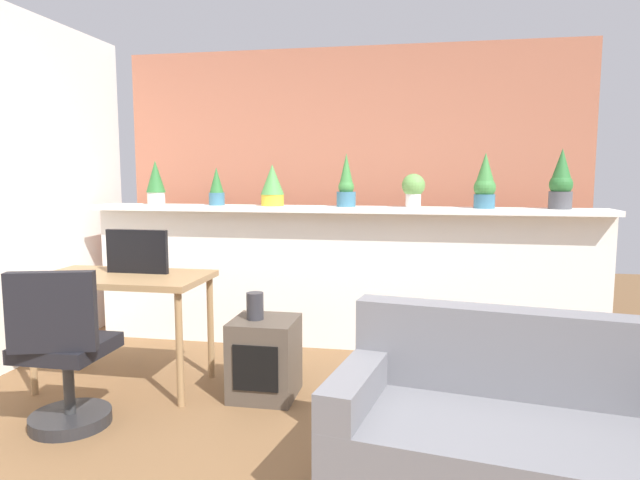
{
  "coord_description": "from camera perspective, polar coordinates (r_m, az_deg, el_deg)",
  "views": [
    {
      "loc": [
        0.66,
        -2.4,
        1.41
      ],
      "look_at": [
        0.05,
        0.92,
        1.01
      ],
      "focal_mm": 31.39,
      "sensor_mm": 36.0,
      "label": 1
    }
  ],
  "objects": [
    {
      "name": "vase_on_shelf",
      "position": [
        3.55,
        -6.64,
        -6.69
      ],
      "size": [
        0.11,
        0.11,
        0.17
      ],
      "primitive_type": "cylinder",
      "color": "#2D2D33",
      "rests_on": "side_cube_shelf"
    },
    {
      "name": "couch",
      "position": [
        2.62,
        19.97,
        -19.08
      ],
      "size": [
        1.67,
        1.01,
        0.8
      ],
      "color": "slate",
      "rests_on": "ground"
    },
    {
      "name": "potted_plant_5",
      "position": [
        4.38,
        16.46,
        5.58
      ],
      "size": [
        0.16,
        0.16,
        0.42
      ],
      "color": "#386B84",
      "rests_on": "plant_shelf"
    },
    {
      "name": "desk",
      "position": [
        3.89,
        -19.45,
        -4.6
      ],
      "size": [
        1.1,
        0.6,
        0.75
      ],
      "color": "#99754C",
      "rests_on": "ground"
    },
    {
      "name": "potted_plant_0",
      "position": [
        4.89,
        -16.41,
        5.71
      ],
      "size": [
        0.16,
        0.16,
        0.37
      ],
      "color": "silver",
      "rests_on": "plant_shelf"
    },
    {
      "name": "ground_plane",
      "position": [
        2.86,
        -4.62,
        -22.77
      ],
      "size": [
        12.0,
        12.0,
        0.0
      ],
      "primitive_type": "plane",
      "color": "brown"
    },
    {
      "name": "divider_wall",
      "position": [
        4.53,
        1.93,
        -4.08
      ],
      "size": [
        4.08,
        0.16,
        1.11
      ],
      "primitive_type": "cube",
      "color": "white",
      "rests_on": "ground"
    },
    {
      "name": "side_cube_shelf",
      "position": [
        3.63,
        -5.68,
        -11.88
      ],
      "size": [
        0.4,
        0.41,
        0.5
      ],
      "color": "#4C4238",
      "rests_on": "ground"
    },
    {
      "name": "potted_plant_6",
      "position": [
        4.49,
        23.37,
        5.49
      ],
      "size": [
        0.17,
        0.17,
        0.44
      ],
      "color": "#4C4C51",
      "rests_on": "plant_shelf"
    },
    {
      "name": "potted_plant_3",
      "position": [
        4.43,
        2.69,
        5.65
      ],
      "size": [
        0.15,
        0.15,
        0.42
      ],
      "color": "#386B84",
      "rests_on": "plant_shelf"
    },
    {
      "name": "tv_monitor",
      "position": [
        3.89,
        -18.14,
        -1.12
      ],
      "size": [
        0.42,
        0.04,
        0.29
      ],
      "primitive_type": "cube",
      "color": "black",
      "rests_on": "desk"
    },
    {
      "name": "office_chair",
      "position": [
        3.42,
        -24.66,
        -11.21
      ],
      "size": [
        0.5,
        0.5,
        0.91
      ],
      "color": "#262628",
      "rests_on": "ground"
    },
    {
      "name": "potted_plant_1",
      "position": [
        4.68,
        -10.5,
        5.29
      ],
      "size": [
        0.13,
        0.13,
        0.31
      ],
      "color": "#386B84",
      "rests_on": "plant_shelf"
    },
    {
      "name": "brick_wall_behind",
      "position": [
        5.04,
        2.98,
        5.0
      ],
      "size": [
        4.08,
        0.1,
        2.5
      ],
      "primitive_type": "cube",
      "color": "#AD664C",
      "rests_on": "ground"
    },
    {
      "name": "potted_plant_2",
      "position": [
        4.54,
        -4.88,
        5.62
      ],
      "size": [
        0.19,
        0.19,
        0.33
      ],
      "color": "gold",
      "rests_on": "plant_shelf"
    },
    {
      "name": "plant_shelf",
      "position": [
        4.42,
        1.88,
        3.15
      ],
      "size": [
        4.08,
        0.35,
        0.04
      ],
      "primitive_type": "cube",
      "color": "white",
      "rests_on": "divider_wall"
    },
    {
      "name": "potted_plant_4",
      "position": [
        4.39,
        9.5,
        5.22
      ],
      "size": [
        0.18,
        0.18,
        0.26
      ],
      "color": "silver",
      "rests_on": "plant_shelf"
    }
  ]
}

